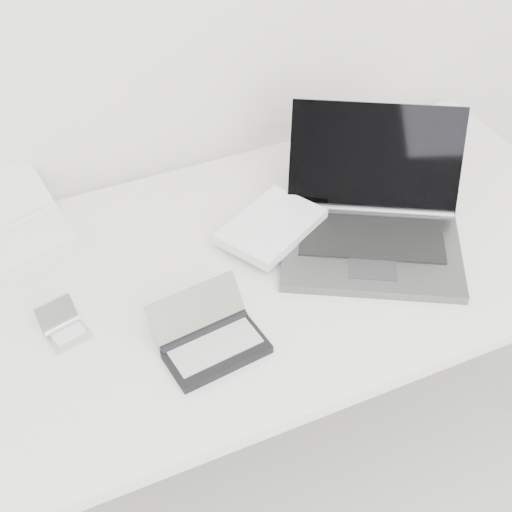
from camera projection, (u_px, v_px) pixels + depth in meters
name	position (u px, v px, depth m)	size (l,w,h in m)	color
desk	(261.00, 276.00, 1.61)	(1.60, 0.80, 0.73)	white
laptop_large	(351.00, 224.00, 1.60)	(0.60, 0.52, 0.25)	#57595C
netbook_open_white	(11.00, 237.00, 1.60)	(0.35, 0.39, 0.11)	white
pda_silver	(65.00, 329.00, 1.41)	(0.10, 0.10, 0.06)	silver
palmtop_charcoal	(211.00, 341.00, 1.38)	(0.21, 0.18, 0.10)	black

